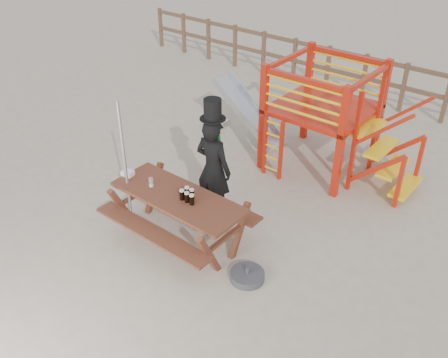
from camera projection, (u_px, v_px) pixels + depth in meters
ground at (188, 252)px, 7.69m from camera, size 60.00×60.00×0.00m
back_fence at (384, 77)px, 11.89m from camera, size 15.09×0.09×1.20m
playground_fort at (318, 114)px, 9.40m from camera, size 4.71×1.84×2.10m
picnic_table at (179, 212)px, 7.69m from camera, size 2.16×1.49×0.83m
man_with_hat at (213, 167)px, 8.01m from camera, size 0.67×0.46×2.12m
metal_pole at (125, 168)px, 7.68m from camera, size 0.05×0.05×2.22m
parasol_base at (247, 276)px, 7.17m from camera, size 0.50×0.50×0.21m
paper_bag at (128, 173)px, 7.99m from camera, size 0.20×0.17×0.08m
stout_pints at (188, 195)px, 7.37m from camera, size 0.27×0.18×0.17m
empty_glasses at (151, 183)px, 7.70m from camera, size 0.07×0.07×0.15m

